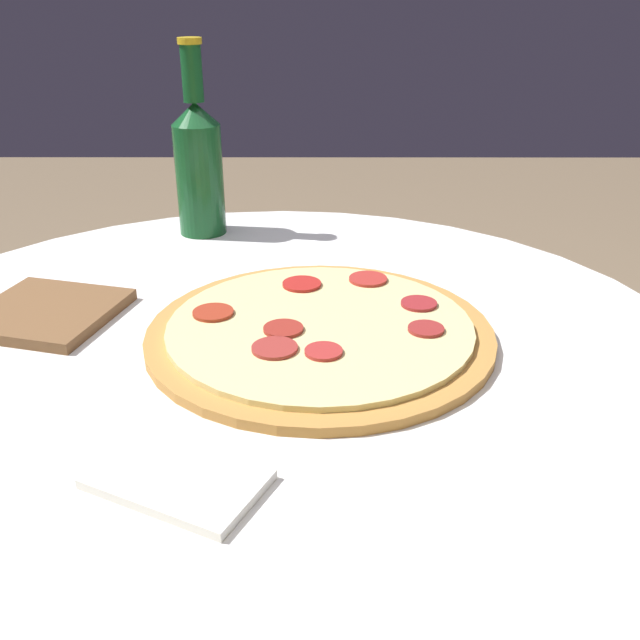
% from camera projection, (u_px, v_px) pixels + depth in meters
% --- Properties ---
extents(table, '(0.89, 0.89, 0.73)m').
position_uv_depth(table, '(268.00, 497.00, 0.78)').
color(table, white).
rests_on(table, ground_plane).
extents(pizza, '(0.35, 0.35, 0.02)m').
position_uv_depth(pizza, '(320.00, 331.00, 0.71)').
color(pizza, '#B77F3D').
rests_on(pizza, table).
extents(beer_bottle, '(0.06, 0.06, 0.26)m').
position_uv_depth(beer_bottle, '(199.00, 162.00, 0.97)').
color(beer_bottle, '#144C23').
rests_on(beer_bottle, table).
extents(pizza_paddle, '(0.25, 0.17, 0.02)m').
position_uv_depth(pizza_paddle, '(29.00, 310.00, 0.76)').
color(pizza_paddle, brown).
rests_on(pizza_paddle, table).
extents(napkin, '(0.14, 0.12, 0.01)m').
position_uv_depth(napkin, '(177.00, 479.00, 0.51)').
color(napkin, white).
rests_on(napkin, table).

